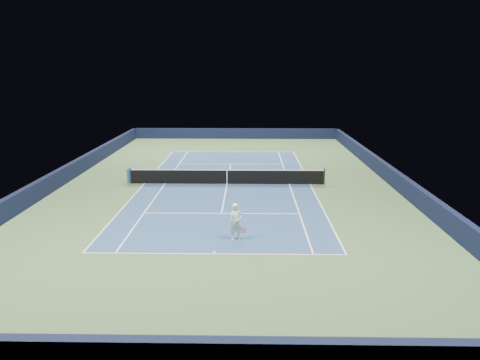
{
  "coord_description": "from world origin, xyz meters",
  "views": [
    {
      "loc": [
        1.42,
        -29.96,
        7.58
      ],
      "look_at": [
        0.91,
        -3.0,
        1.0
      ],
      "focal_mm": 35.0,
      "sensor_mm": 36.0,
      "label": 1
    }
  ],
  "objects": [
    {
      "name": "baseline_far",
      "position": [
        0.0,
        11.88,
        0.01
      ],
      "size": [
        10.97,
        0.08,
        0.0
      ],
      "primitive_type": "cube",
      "color": "white",
      "rests_on": "ground"
    },
    {
      "name": "wall_far",
      "position": [
        0.0,
        19.82,
        0.55
      ],
      "size": [
        22.0,
        0.35,
        1.1
      ],
      "primitive_type": "cube",
      "color": "black",
      "rests_on": "ground"
    },
    {
      "name": "tennis_net",
      "position": [
        0.0,
        0.0,
        0.5
      ],
      "size": [
        12.9,
        0.1,
        1.07
      ],
      "color": "black",
      "rests_on": "ground"
    },
    {
      "name": "baseline_near",
      "position": [
        0.0,
        -11.88,
        0.01
      ],
      "size": [
        10.97,
        0.08,
        0.0
      ],
      "primitive_type": "cube",
      "color": "white",
      "rests_on": "ground"
    },
    {
      "name": "sponsor_cube",
      "position": [
        -6.4,
        0.41,
        0.46
      ],
      "size": [
        0.6,
        0.53,
        0.93
      ],
      "color": "#1E60B4",
      "rests_on": "ground"
    },
    {
      "name": "sideline_singles_right",
      "position": [
        4.12,
        0.0,
        0.01
      ],
      "size": [
        0.08,
        23.77,
        0.0
      ],
      "primitive_type": "cube",
      "color": "white",
      "rests_on": "ground"
    },
    {
      "name": "wall_right",
      "position": [
        10.82,
        0.0,
        0.55
      ],
      "size": [
        0.35,
        40.0,
        1.1
      ],
      "primitive_type": "cube",
      "color": "black",
      "rests_on": "ground"
    },
    {
      "name": "ground",
      "position": [
        0.0,
        0.0,
        0.0
      ],
      "size": [
        40.0,
        40.0,
        0.0
      ],
      "primitive_type": "plane",
      "color": "#3C5C32",
      "rests_on": "ground"
    },
    {
      "name": "center_mark_near",
      "position": [
        0.0,
        -11.73,
        0.01
      ],
      "size": [
        0.08,
        0.3,
        0.0
      ],
      "primitive_type": "cube",
      "color": "white",
      "rests_on": "ground"
    },
    {
      "name": "service_line_near",
      "position": [
        0.0,
        -6.4,
        0.01
      ],
      "size": [
        8.23,
        0.08,
        0.0
      ],
      "primitive_type": "cube",
      "color": "white",
      "rests_on": "ground"
    },
    {
      "name": "sideline_doubles_right",
      "position": [
        5.49,
        0.0,
        0.01
      ],
      "size": [
        0.08,
        23.77,
        0.0
      ],
      "primitive_type": "cube",
      "color": "white",
      "rests_on": "ground"
    },
    {
      "name": "tennis_player",
      "position": [
        0.88,
        -10.19,
        0.84
      ],
      "size": [
        0.82,
        1.33,
        2.19
      ],
      "color": "white",
      "rests_on": "ground"
    },
    {
      "name": "court_surface",
      "position": [
        0.0,
        0.0,
        0.0
      ],
      "size": [
        10.97,
        23.77,
        0.01
      ],
      "primitive_type": "cube",
      "color": "navy",
      "rests_on": "ground"
    },
    {
      "name": "center_mark_far",
      "position": [
        0.0,
        11.73,
        0.01
      ],
      "size": [
        0.08,
        0.3,
        0.0
      ],
      "primitive_type": "cube",
      "color": "white",
      "rests_on": "ground"
    },
    {
      "name": "sideline_singles_left",
      "position": [
        -4.12,
        0.0,
        0.01
      ],
      "size": [
        0.08,
        23.77,
        0.0
      ],
      "primitive_type": "cube",
      "color": "white",
      "rests_on": "ground"
    },
    {
      "name": "center_service_line",
      "position": [
        0.0,
        0.0,
        0.01
      ],
      "size": [
        0.08,
        12.8,
        0.0
      ],
      "primitive_type": "cube",
      "color": "white",
      "rests_on": "ground"
    },
    {
      "name": "service_line_far",
      "position": [
        0.0,
        6.4,
        0.01
      ],
      "size": [
        8.23,
        0.08,
        0.0
      ],
      "primitive_type": "cube",
      "color": "white",
      "rests_on": "ground"
    },
    {
      "name": "wall_left",
      "position": [
        -10.82,
        0.0,
        0.55
      ],
      "size": [
        0.35,
        40.0,
        1.1
      ],
      "primitive_type": "cube",
      "color": "black",
      "rests_on": "ground"
    },
    {
      "name": "wall_near",
      "position": [
        0.0,
        -19.82,
        0.55
      ],
      "size": [
        22.0,
        0.35,
        1.1
      ],
      "primitive_type": "cube",
      "color": "black",
      "rests_on": "ground"
    },
    {
      "name": "sideline_doubles_left",
      "position": [
        -5.49,
        0.0,
        0.01
      ],
      "size": [
        0.08,
        23.77,
        0.0
      ],
      "primitive_type": "cube",
      "color": "white",
      "rests_on": "ground"
    }
  ]
}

